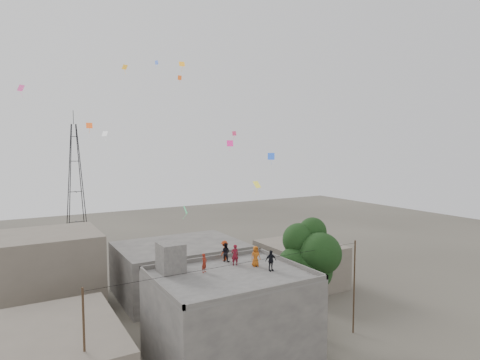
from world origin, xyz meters
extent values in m
cube|color=#4C4A47|center=(0.00, 0.00, 3.00)|extent=(10.00, 8.00, 6.00)
cube|color=#53514E|center=(0.00, 0.00, 6.05)|extent=(10.00, 8.00, 0.10)
cube|color=#4C4A47|center=(0.00, 3.92, 6.25)|extent=(10.00, 0.15, 0.30)
cube|color=#4C4A47|center=(0.00, -3.92, 6.25)|extent=(10.00, 0.15, 0.30)
cube|color=#4C4A47|center=(4.92, 0.00, 6.25)|extent=(0.15, 8.00, 0.30)
cube|color=#4C4A47|center=(-4.92, 0.00, 6.25)|extent=(0.15, 8.00, 0.30)
cube|color=#4C4A47|center=(-3.20, 2.60, 7.10)|extent=(1.60, 1.80, 2.00)
cube|color=#4C4A47|center=(2.00, 14.00, 2.50)|extent=(12.00, 9.00, 5.00)
cube|color=#665D51|center=(-10.00, 16.00, 3.50)|extent=(9.00, 8.00, 7.00)
cube|color=#665D51|center=(14.00, 10.00, 2.20)|extent=(7.00, 8.00, 4.40)
cylinder|color=black|center=(7.20, 0.50, 2.00)|extent=(0.44, 0.44, 4.00)
cylinder|color=black|center=(7.35, 0.60, 3.60)|extent=(0.64, 0.91, 2.14)
sphere|color=black|center=(7.20, 0.50, 5.20)|extent=(3.60, 3.60, 3.60)
sphere|color=black|center=(8.30, 0.80, 6.00)|extent=(3.00, 3.00, 3.00)
sphere|color=black|center=(6.30, 1.00, 5.60)|extent=(2.80, 2.80, 2.80)
sphere|color=black|center=(7.60, -0.30, 6.60)|extent=(3.20, 3.20, 3.20)
sphere|color=black|center=(6.90, 1.40, 7.40)|extent=(2.60, 2.60, 2.60)
sphere|color=black|center=(8.00, 1.10, 8.00)|extent=(2.20, 2.20, 2.20)
cylinder|color=black|center=(-9.50, -1.50, 3.70)|extent=(0.12, 0.12, 7.40)
cylinder|color=black|center=(10.50, -1.00, 3.70)|extent=(0.12, 0.12, 7.40)
cylinder|color=black|center=(0.50, -1.25, 7.20)|extent=(20.00, 0.52, 0.02)
cylinder|color=black|center=(-4.85, 39.15, 9.00)|extent=(1.27, 1.27, 18.01)
cylinder|color=black|center=(-3.15, 39.15, 9.00)|extent=(1.27, 1.27, 18.01)
cylinder|color=black|center=(-3.15, 40.85, 9.00)|extent=(1.27, 1.27, 18.01)
cylinder|color=black|center=(-4.85, 40.85, 9.00)|extent=(1.27, 1.27, 18.01)
cube|color=black|center=(-4.00, 40.00, 3.60)|extent=(2.36, 0.08, 0.08)
cube|color=black|center=(-4.00, 40.00, 3.60)|extent=(0.08, 2.36, 0.08)
cube|color=black|center=(-4.00, 40.00, 8.10)|extent=(1.81, 0.08, 0.08)
cube|color=black|center=(-4.00, 40.00, 8.10)|extent=(0.08, 1.81, 0.08)
cube|color=black|center=(-4.00, 40.00, 12.60)|extent=(1.26, 0.08, 0.08)
cube|color=black|center=(-4.00, 40.00, 12.60)|extent=(0.08, 1.26, 0.08)
cube|color=black|center=(-4.00, 40.00, 16.20)|extent=(0.82, 0.08, 0.08)
cube|color=black|center=(-4.00, 40.00, 16.20)|extent=(0.08, 0.82, 0.08)
cylinder|color=black|center=(-4.00, 40.00, 19.00)|extent=(0.08, 0.08, 2.00)
imported|color=maroon|center=(1.34, 1.76, 6.86)|extent=(0.60, 0.43, 1.52)
imported|color=#B35514|center=(2.51, 0.81, 6.83)|extent=(0.77, 0.55, 1.47)
imported|color=black|center=(1.23, 2.96, 6.80)|extent=(0.84, 0.86, 1.40)
imported|color=black|center=(2.82, -0.63, 6.82)|extent=(0.87, 0.41, 1.44)
imported|color=#9A3011|center=(1.26, 3.22, 6.86)|extent=(1.11, 1.06, 1.51)
imported|color=maroon|center=(-1.27, 1.37, 6.75)|extent=(0.57, 0.53, 1.30)
plane|color=#F25519|center=(-7.31, 7.95, 16.18)|extent=(0.45, 0.19, 0.41)
plane|color=#FF2894|center=(3.78, 6.89, 14.93)|extent=(0.52, 0.43, 0.51)
plane|color=#FCAE26|center=(-4.06, 10.23, 21.05)|extent=(0.49, 0.40, 0.34)
plane|color=blue|center=(7.39, 6.01, 13.82)|extent=(0.47, 0.41, 0.60)
plane|color=white|center=(-5.69, 10.59, 15.70)|extent=(0.47, 0.48, 0.40)
plane|color=#D14F17|center=(2.01, 13.65, 21.24)|extent=(0.43, 0.14, 0.42)
plane|color=#30B567|center=(-2.57, 1.47, 10.50)|extent=(0.40, 0.52, 0.47)
plane|color=#C72E5C|center=(6.94, 11.77, 15.98)|extent=(0.32, 0.44, 0.43)
plane|color=#FFA11A|center=(-2.04, 3.07, 20.24)|extent=(0.41, 0.24, 0.34)
plane|color=#5076F1|center=(0.64, 16.28, 23.00)|extent=(0.29, 0.38, 0.38)
plane|color=#F84EA4|center=(-11.67, 5.51, 18.24)|extent=(0.46, 0.45, 0.36)
plane|color=yellow|center=(4.53, 3.83, 11.65)|extent=(0.72, 0.57, 0.50)
camera|label=1|loc=(-12.59, -22.90, 14.56)|focal=30.00mm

